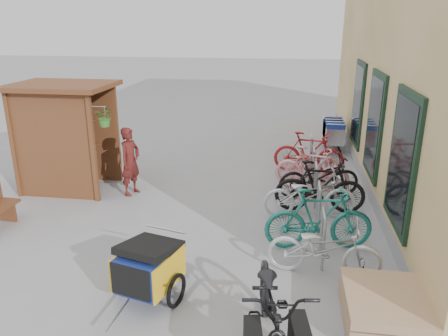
# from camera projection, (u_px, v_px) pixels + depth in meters

# --- Properties ---
(ground) EXTENTS (80.00, 80.00, 0.00)m
(ground) POSITION_uv_depth(u_px,v_px,m) (181.00, 251.00, 7.34)
(ground) COLOR #949497
(kiosk) EXTENTS (2.49, 1.65, 2.40)m
(kiosk) POSITION_uv_depth(u_px,v_px,m) (62.00, 122.00, 9.62)
(kiosk) COLOR brown
(kiosk) RESTS_ON ground
(bike_rack) EXTENTS (0.05, 5.35, 0.86)m
(bike_rack) POSITION_uv_depth(u_px,v_px,m) (316.00, 180.00, 9.09)
(bike_rack) COLOR #A5A8AD
(bike_rack) RESTS_ON ground
(pallet_stack) EXTENTS (1.00, 1.20, 0.40)m
(pallet_stack) POSITION_uv_depth(u_px,v_px,m) (384.00, 309.00, 5.53)
(pallet_stack) COLOR tan
(pallet_stack) RESTS_ON ground
(shopping_carts) EXTENTS (0.54, 1.82, 0.97)m
(shopping_carts) POSITION_uv_depth(u_px,v_px,m) (333.00, 130.00, 13.05)
(shopping_carts) COLOR silver
(shopping_carts) RESTS_ON ground
(child_trailer) EXTENTS (0.99, 1.56, 0.90)m
(child_trailer) POSITION_uv_depth(u_px,v_px,m) (149.00, 266.00, 5.95)
(child_trailer) COLOR navy
(child_trailer) RESTS_ON ground
(cargo_bike) EXTENTS (1.08, 2.26, 1.14)m
(cargo_bike) POSITION_uv_depth(u_px,v_px,m) (273.00, 312.00, 4.91)
(cargo_bike) COLOR black
(cargo_bike) RESTS_ON ground
(person_kiosk) EXTENTS (0.53, 0.64, 1.51)m
(person_kiosk) POSITION_uv_depth(u_px,v_px,m) (130.00, 161.00, 9.54)
(person_kiosk) COLOR maroon
(person_kiosk) RESTS_ON ground
(bike_0) EXTENTS (1.75, 0.75, 0.89)m
(bike_0) POSITION_uv_depth(u_px,v_px,m) (324.00, 248.00, 6.52)
(bike_0) COLOR silver
(bike_0) RESTS_ON ground
(bike_1) EXTENTS (1.86, 0.78, 1.09)m
(bike_1) POSITION_uv_depth(u_px,v_px,m) (319.00, 219.00, 7.26)
(bike_1) COLOR #1F7C70
(bike_1) RESTS_ON ground
(bike_2) EXTENTS (1.87, 0.91, 0.94)m
(bike_2) POSITION_uv_depth(u_px,v_px,m) (309.00, 195.00, 8.46)
(bike_2) COLOR silver
(bike_2) RESTS_ON ground
(bike_3) EXTENTS (1.81, 0.56, 1.08)m
(bike_3) POSITION_uv_depth(u_px,v_px,m) (320.00, 187.00, 8.68)
(bike_3) COLOR black
(bike_3) RESTS_ON ground
(bike_4) EXTENTS (1.87, 1.05, 0.93)m
(bike_4) POSITION_uv_depth(u_px,v_px,m) (319.00, 176.00, 9.48)
(bike_4) COLOR black
(bike_4) RESTS_ON ground
(bike_5) EXTENTS (1.76, 0.92, 1.02)m
(bike_5) POSITION_uv_depth(u_px,v_px,m) (312.00, 169.00, 9.82)
(bike_5) COLOR pink
(bike_5) RESTS_ON ground
(bike_6) EXTENTS (1.65, 0.95, 0.82)m
(bike_6) POSITION_uv_depth(u_px,v_px,m) (308.00, 163.00, 10.55)
(bike_6) COLOR pink
(bike_6) RESTS_ON ground
(bike_7) EXTENTS (1.81, 0.71, 1.06)m
(bike_7) POSITION_uv_depth(u_px,v_px,m) (309.00, 153.00, 10.95)
(bike_7) COLOR maroon
(bike_7) RESTS_ON ground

